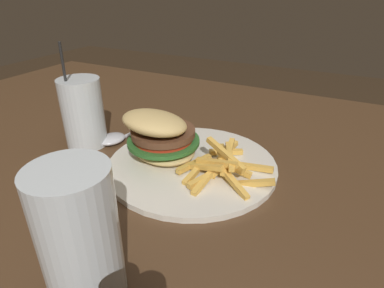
{
  "coord_description": "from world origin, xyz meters",
  "views": [
    {
      "loc": [
        -0.29,
        0.36,
        1.05
      ],
      "look_at": [
        -0.06,
        -0.08,
        0.8
      ],
      "focal_mm": 30.0,
      "sensor_mm": 36.0,
      "label": 1
    }
  ],
  "objects": [
    {
      "name": "juice_glass",
      "position": [
        0.17,
        -0.07,
        0.82
      ],
      "size": [
        0.08,
        0.08,
        0.21
      ],
      "color": "silver",
      "rests_on": "dining_table"
    },
    {
      "name": "dining_table",
      "position": [
        0.0,
        0.0,
        0.66
      ],
      "size": [
        1.52,
        1.2,
        0.75
      ],
      "color": "#4C331E",
      "rests_on": "ground_plane"
    },
    {
      "name": "spoon",
      "position": [
        0.13,
        -0.1,
        0.76
      ],
      "size": [
        0.07,
        0.19,
        0.02
      ],
      "rotation": [
        0.0,
        0.0,
        1.32
      ],
      "color": "silver",
      "rests_on": "dining_table"
    },
    {
      "name": "beer_glass",
      "position": [
        -0.08,
        0.2,
        0.83
      ],
      "size": [
        0.08,
        0.08,
        0.15
      ],
      "color": "silver",
      "rests_on": "dining_table"
    },
    {
      "name": "meal_plate_near",
      "position": [
        -0.04,
        -0.08,
        0.79
      ],
      "size": [
        0.3,
        0.3,
        0.11
      ],
      "color": "silver",
      "rests_on": "dining_table"
    }
  ]
}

